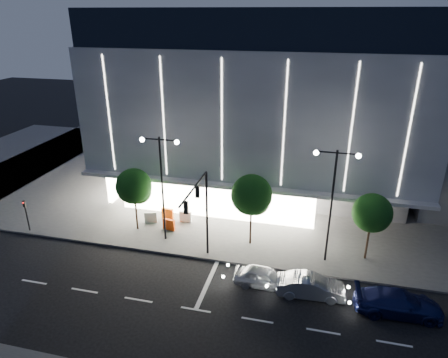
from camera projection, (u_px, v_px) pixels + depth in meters
name	position (u px, v px, depth m)	size (l,w,h in m)	color
ground	(175.00, 290.00, 27.43)	(160.00, 160.00, 0.00)	black
sidewalk_museum	(284.00, 171.00, 47.80)	(70.00, 40.00, 0.15)	#474747
museum	(268.00, 96.00, 43.16)	(30.00, 25.80, 18.00)	#4C4C51
traffic_mast	(201.00, 205.00, 28.26)	(0.33, 5.89, 7.07)	black
street_lamp_west	(161.00, 174.00, 31.16)	(3.16, 0.36, 9.00)	black
street_lamp_east	(333.00, 191.00, 28.31)	(3.16, 0.36, 9.00)	black
ped_signal_far	(26.00, 212.00, 34.02)	(0.22, 0.24, 3.00)	black
tree_left	(134.00, 188.00, 33.47)	(3.02, 3.02, 5.72)	black
tree_mid	(252.00, 197.00, 31.16)	(3.25, 3.25, 6.15)	black
tree_right	(372.00, 215.00, 29.36)	(2.91, 2.91, 5.51)	black
car_lead	(264.00, 277.00, 27.65)	(1.68, 4.17, 1.42)	#B4B6BD
car_second	(311.00, 286.00, 26.65)	(1.59, 4.55, 1.50)	#AEB1B6
car_third	(398.00, 303.00, 25.09)	(2.19, 5.39, 1.56)	navy
barrier_a	(168.00, 214.00, 36.46)	(1.10, 0.25, 1.00)	#E25D0C
barrier_b	(151.00, 217.00, 35.79)	(1.10, 0.25, 1.00)	silver
barrier_c	(169.00, 224.00, 34.60)	(1.10, 0.25, 1.00)	#FF4B0E
barrier_d	(185.00, 217.00, 35.92)	(1.10, 0.25, 1.00)	white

